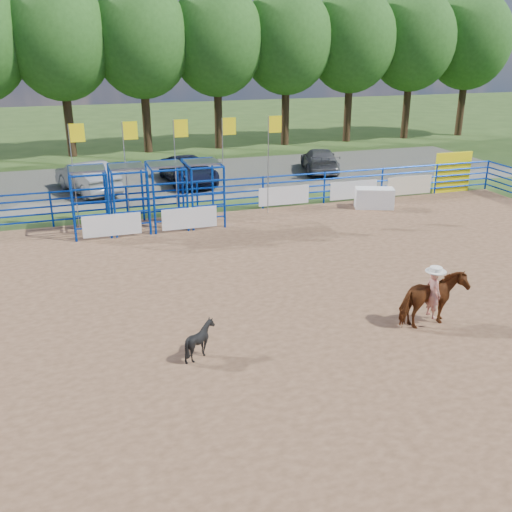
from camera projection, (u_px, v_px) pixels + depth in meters
name	position (u px, v px, depth m)	size (l,w,h in m)	color
ground	(273.00, 310.00, 16.05)	(120.00, 120.00, 0.00)	#3B5622
arena_dirt	(273.00, 310.00, 16.04)	(30.00, 20.00, 0.02)	#8C6446
gravel_strip	(171.00, 180.00, 31.21)	(40.00, 10.00, 0.01)	#68665C
announcer_table	(374.00, 198.00, 25.75)	(1.70, 0.79, 0.91)	white
horse_and_rider	(433.00, 297.00, 14.84)	(1.86, 1.01, 2.32)	#622F13
calf	(200.00, 340.00, 13.50)	(0.72, 0.81, 0.89)	black
car_b	(87.00, 177.00, 28.35)	(1.66, 4.75, 1.57)	gray
car_c	(188.00, 170.00, 30.30)	(2.29, 4.96, 1.38)	black
car_d	(320.00, 160.00, 33.00)	(1.86, 4.58, 1.33)	#59595C
perimeter_fence	(273.00, 286.00, 15.78)	(30.10, 20.10, 1.50)	#0836B6
chute_assembly	(157.00, 196.00, 22.95)	(19.32, 2.41, 4.20)	#0836B6
treeline	(141.00, 35.00, 36.59)	(56.40, 6.40, 11.24)	#3F2B19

